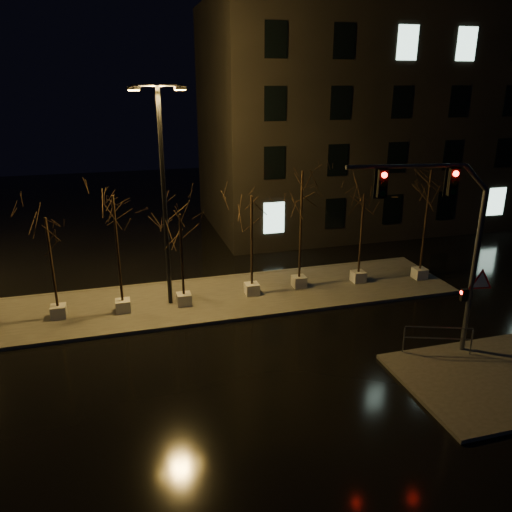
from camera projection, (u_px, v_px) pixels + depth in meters
name	position (u px, v px, depth m)	size (l,w,h in m)	color
ground	(268.00, 360.00, 18.89)	(90.00, 90.00, 0.00)	black
median	(232.00, 296.00, 24.32)	(22.00, 5.00, 0.15)	#3F3D38
sidewalk_corner	(500.00, 378.00, 17.60)	(7.00, 5.00, 0.15)	#3F3D38
building	(380.00, 117.00, 36.34)	(25.00, 12.00, 15.00)	black
tree_0	(48.00, 241.00, 20.81)	(1.80, 1.80, 4.66)	#B8B6AC
tree_1	(115.00, 223.00, 21.17)	(1.80, 1.80, 5.47)	#B8B6AC
tree_2	(181.00, 235.00, 22.10)	(1.80, 1.80, 4.45)	#B8B6AC
tree_3	(252.00, 219.00, 23.11)	(1.80, 1.80, 5.02)	#B8B6AC
tree_4	(302.00, 198.00, 23.75)	(1.80, 1.80, 6.03)	#B8B6AC
tree_5	(363.00, 214.00, 24.72)	(1.80, 1.80, 4.74)	#B8B6AC
tree_6	(429.00, 195.00, 24.88)	(1.80, 1.80, 5.87)	#B8B6AC
traffic_signal_mast	(448.00, 233.00, 17.68)	(5.83, 1.11, 7.20)	#53555A
streetlight_main	(163.00, 184.00, 21.57)	(2.43, 0.71, 9.72)	black
guard_rail_a	(438.00, 336.00, 18.83)	(2.42, 0.90, 1.11)	#53555A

